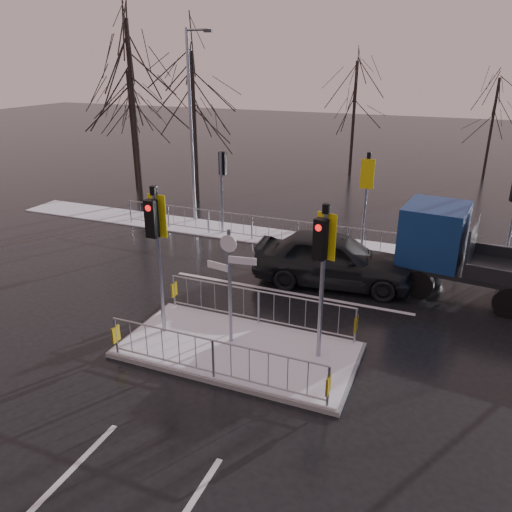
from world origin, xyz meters
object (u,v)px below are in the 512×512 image
at_px(traffic_island, 238,338).
at_px(flatbed_truck, 461,249).
at_px(car_far_lane, 333,259).
at_px(street_lamp_left, 192,121).

relative_size(traffic_island, flatbed_truck, 0.96).
xyz_separation_m(traffic_island, car_far_lane, (1.18, 5.02, 0.50)).
distance_m(car_far_lane, street_lamp_left, 9.53).
height_order(traffic_island, car_far_lane, traffic_island).
xyz_separation_m(traffic_island, street_lamp_left, (-6.42, 9.49, 4.10)).
height_order(traffic_island, flatbed_truck, traffic_island).
relative_size(traffic_island, street_lamp_left, 0.73).
relative_size(traffic_island, car_far_lane, 1.15).
height_order(car_far_lane, flatbed_truck, flatbed_truck).
bearing_deg(car_far_lane, traffic_island, 160.40).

